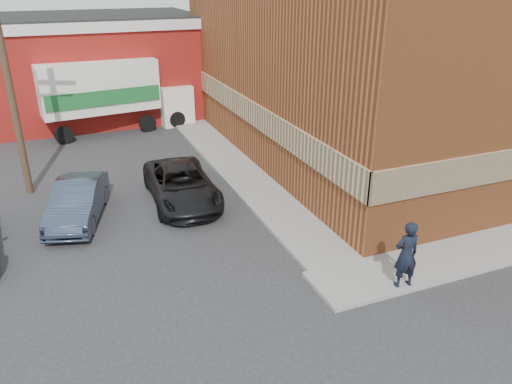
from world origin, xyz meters
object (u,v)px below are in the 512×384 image
object	(u,v)px
sedan	(78,201)
box_truck	(113,91)
suv_a	(182,185)
warehouse	(52,68)
utility_pole	(5,66)
man	(406,255)
brick_building	(393,45)

from	to	relation	value
sedan	box_truck	world-z (taller)	box_truck
suv_a	box_truck	distance (m)	10.21
warehouse	sedan	size ratio (longest dim) A/B	4.00
warehouse	suv_a	distance (m)	14.61
sedan	suv_a	xyz separation A→B (m)	(3.59, 0.10, -0.01)
utility_pole	warehouse	bearing A→B (deg)	82.23
utility_pole	man	xyz separation A→B (m)	(9.18, -10.55, -3.70)
utility_pole	man	size ratio (longest dim) A/B	4.84
warehouse	man	distance (m)	22.94
man	suv_a	size ratio (longest dim) A/B	0.39
utility_pole	suv_a	world-z (taller)	utility_pole
box_truck	warehouse	bearing A→B (deg)	117.30
warehouse	suv_a	xyz separation A→B (m)	(3.68, -13.97, -2.15)
brick_building	utility_pole	size ratio (longest dim) A/B	2.03
utility_pole	sedan	bearing A→B (deg)	-62.60
brick_building	sedan	distance (m)	15.26
brick_building	utility_pole	bearing A→B (deg)	179.98
brick_building	man	bearing A→B (deg)	-122.89
sedan	box_truck	size ratio (longest dim) A/B	0.53
sedan	suv_a	size ratio (longest dim) A/B	0.85
man	suv_a	bearing A→B (deg)	-56.59
warehouse	box_truck	bearing A→B (deg)	-55.22
warehouse	box_truck	distance (m)	4.81
warehouse	man	world-z (taller)	warehouse
brick_building	man	size ratio (longest dim) A/B	9.81
man	sedan	distance (m)	10.66
warehouse	man	xyz separation A→B (m)	(7.68, -21.55, -1.76)
warehouse	man	bearing A→B (deg)	-70.40
man	warehouse	bearing A→B (deg)	-64.78
brick_building	sedan	bearing A→B (deg)	-167.98
box_truck	brick_building	bearing A→B (deg)	-38.54
man	suv_a	xyz separation A→B (m)	(-3.99, 7.58, -0.39)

